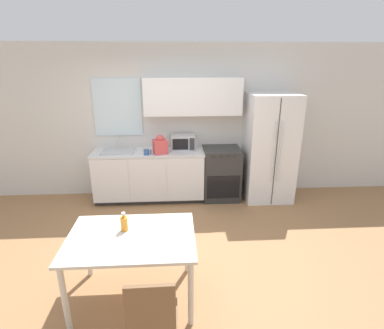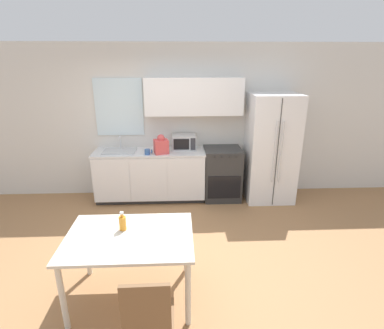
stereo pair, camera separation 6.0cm
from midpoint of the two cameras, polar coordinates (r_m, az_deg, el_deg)
name	(u,v)px [view 1 (the left image)]	position (r m, az deg, el deg)	size (l,w,h in m)	color
ground_plane	(167,251)	(4.19, -5.29, -16.01)	(12.00, 12.00, 0.00)	#9E7047
wall_back	(169,119)	(5.42, -4.63, 8.71)	(12.00, 0.38, 2.70)	silver
kitchen_counter	(150,175)	(5.42, -8.40, -2.06)	(1.94, 0.61, 0.91)	#333333
oven_range	(221,173)	(5.45, 5.24, -1.71)	(0.65, 0.62, 0.94)	#2D2D2D
refrigerator	(270,148)	(5.44, 14.24, 3.03)	(0.83, 0.74, 1.89)	white
kitchen_sink	(118,151)	(5.35, -14.18, 2.54)	(0.56, 0.39, 0.24)	#B7BABC
microwave	(183,142)	(5.32, -2.05, 4.32)	(0.42, 0.32, 0.26)	#B7BABC
coffee_mug	(147,152)	(5.08, -8.92, 2.37)	(0.13, 0.09, 0.09)	#335999
grocery_bag_0	(160,145)	(5.09, -6.41, 3.65)	(0.27, 0.25, 0.33)	#D14C4C
dining_table	(132,244)	(3.19, -11.97, -14.65)	(1.27, 0.89, 0.75)	beige
dining_chair_near	(152,319)	(2.61, -8.35, -27.13)	(0.41, 0.41, 0.93)	brown
drink_bottle	(124,223)	(3.21, -13.34, -10.82)	(0.07, 0.07, 0.21)	orange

